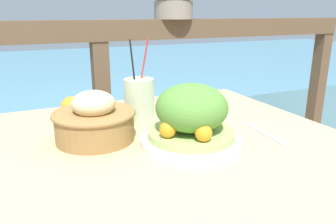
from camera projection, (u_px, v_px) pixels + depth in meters
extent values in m
cube|color=tan|center=(170.00, 151.00, 0.84)|extent=(0.95, 0.93, 0.04)
cube|color=tan|center=(217.00, 178.00, 1.46)|extent=(0.06, 0.06, 0.70)
cube|color=brown|center=(98.00, 31.00, 1.41)|extent=(2.80, 0.08, 0.09)
cube|color=brown|center=(105.00, 141.00, 1.56)|extent=(0.07, 0.07, 0.93)
cube|color=brown|center=(314.00, 108.00, 2.10)|extent=(0.07, 0.07, 0.93)
cube|color=#568EA8|center=(54.00, 87.00, 3.81)|extent=(12.00, 4.00, 0.44)
cylinder|color=silver|center=(191.00, 141.00, 0.82)|extent=(0.25, 0.25, 0.02)
cylinder|color=#A8C66B|center=(191.00, 134.00, 0.82)|extent=(0.22, 0.22, 0.02)
ellipsoid|color=#568E38|center=(192.00, 108.00, 0.80)|extent=(0.18, 0.18, 0.12)
sphere|color=orange|center=(215.00, 118.00, 0.85)|extent=(0.04, 0.04, 0.04)
sphere|color=orange|center=(181.00, 114.00, 0.88)|extent=(0.04, 0.04, 0.04)
sphere|color=orange|center=(168.00, 129.00, 0.76)|extent=(0.04, 0.04, 0.04)
sphere|color=orange|center=(204.00, 133.00, 0.74)|extent=(0.04, 0.04, 0.04)
cylinder|color=beige|center=(139.00, 101.00, 0.98)|extent=(0.09, 0.09, 0.13)
cylinder|color=black|center=(134.00, 77.00, 0.95)|extent=(0.01, 0.07, 0.21)
cylinder|color=red|center=(142.00, 76.00, 0.97)|extent=(0.03, 0.05, 0.22)
cylinder|color=olive|center=(95.00, 126.00, 0.85)|extent=(0.20, 0.20, 0.08)
torus|color=olive|center=(94.00, 113.00, 0.84)|extent=(0.21, 0.21, 0.01)
ellipsoid|color=beige|center=(93.00, 103.00, 0.83)|extent=(0.11, 0.11, 0.07)
cylinder|color=gray|center=(173.00, 10.00, 1.53)|extent=(0.18, 0.18, 0.08)
cube|color=silver|center=(264.00, 133.00, 0.90)|extent=(0.03, 0.18, 0.00)
sphere|color=orange|center=(72.00, 107.00, 1.03)|extent=(0.07, 0.07, 0.07)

